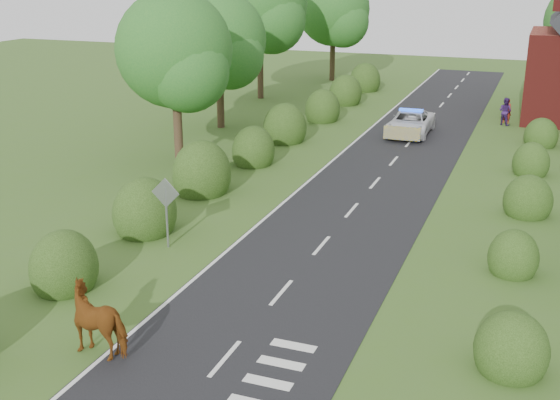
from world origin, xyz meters
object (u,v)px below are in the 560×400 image
at_px(police_van, 410,123).
at_px(pedestrian_red, 507,111).
at_px(pedestrian_purple, 505,111).
at_px(cow, 102,323).
at_px(road_sign, 166,202).

xyz_separation_m(police_van, pedestrian_red, (5.01, 5.29, 0.09)).
bearing_deg(pedestrian_purple, cow, 104.36).
xyz_separation_m(cow, pedestrian_purple, (7.68, 31.49, 0.10)).
relative_size(road_sign, police_van, 0.51).
distance_m(cow, pedestrian_red, 33.03).
relative_size(road_sign, pedestrian_red, 1.63).
distance_m(police_van, pedestrian_purple, 6.81).
bearing_deg(pedestrian_red, pedestrian_purple, 81.59).
height_order(road_sign, cow, road_sign).
bearing_deg(pedestrian_red, police_van, 43.86).
height_order(road_sign, police_van, road_sign).
xyz_separation_m(pedestrian_red, pedestrian_purple, (-0.06, -0.62, 0.08)).
xyz_separation_m(road_sign, pedestrian_red, (9.64, 25.44, -0.88)).
height_order(police_van, pedestrian_red, pedestrian_red).
bearing_deg(pedestrian_red, road_sign, 66.55).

